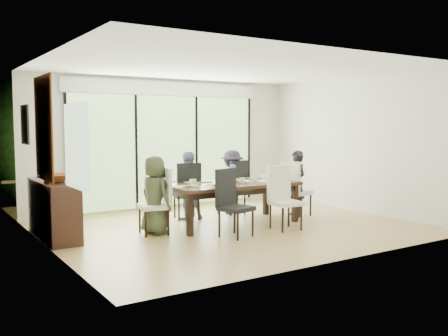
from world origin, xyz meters
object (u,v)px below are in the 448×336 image
chair_near_left (236,203)px  person_far_right (232,182)px  chair_far_right (231,187)px  person_right_end (296,183)px  cup_b (242,180)px  vase (233,179)px  cup_c (265,177)px  chair_near_right (286,198)px  bowl (54,178)px  person_far_left (187,186)px  chair_right_end (297,188)px  chair_left_end (154,201)px  table_top (232,185)px  person_left_end (155,195)px  chair_far_left (186,190)px  laptop (192,186)px  sideboard (54,210)px  cup_a (193,182)px

chair_near_left → person_far_right: 2.00m
chair_far_right → person_far_right: person_far_right is taller
chair_near_left → person_right_end: bearing=7.2°
chair_far_right → cup_b: 1.06m
person_far_right → vase: bearing=61.0°
person_far_right → cup_c: size_ratio=10.40×
chair_near_right → bowl: bearing=163.9°
person_far_left → cup_c: person_far_left is taller
chair_right_end → person_far_right: (-0.95, 0.83, 0.09)m
chair_left_end → vase: chair_left_end is taller
table_top → bowl: bowl is taller
chair_left_end → person_far_right: 2.21m
chair_right_end → bowl: 4.46m
table_top → person_left_end: (-1.48, 0.00, -0.07)m
person_left_end → chair_near_right: bearing=-127.3°
chair_far_right → person_far_left: bearing=-7.8°
chair_near_right → cup_c: bearing=78.5°
chair_near_left → person_far_right: (1.05, 1.70, 0.09)m
chair_far_left → person_far_left: 0.09m
chair_near_right → person_far_right: size_ratio=0.85×
chair_far_left → chair_near_right: 1.96m
chair_near_left → bowl: chair_near_left is taller
laptop → bowl: bowl is taller
chair_far_left → person_far_right: 1.00m
cup_b → sideboard: bearing=167.3°
person_right_end → vase: person_right_end is taller
chair_left_end → chair_near_left: (1.00, -0.87, 0.00)m
table_top → cup_c: cup_c is taller
chair_far_right → cup_c: bearing=99.4°
chair_far_right → cup_c: 0.83m
chair_right_end → person_left_end: size_ratio=0.85×
chair_far_right → person_far_left: person_far_left is taller
laptop → table_top: bearing=-16.6°
sideboard → cup_b: bearing=-12.7°
table_top → chair_far_left: size_ratio=2.18×
chair_far_left → person_left_end: person_left_end is taller
chair_far_left → chair_right_end: bearing=171.4°
chair_near_right → laptop: 1.57m
person_left_end → person_far_right: same height
laptop → bowl: bearing=140.7°
table_top → chair_near_left: (-0.50, -0.87, -0.17)m
person_far_left → table_top: bearing=127.7°
chair_near_left → person_right_end: person_right_end is taller
chair_far_right → vase: size_ratio=9.17×
chair_far_left → chair_far_right: size_ratio=1.00×
person_left_end → cup_c: 2.29m
person_far_right → cup_a: (-1.25, -0.68, 0.15)m
person_far_left → cup_a: bearing=79.1°
chair_left_end → person_right_end: bearing=99.2°
chair_far_right → person_far_left: size_ratio=0.85×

